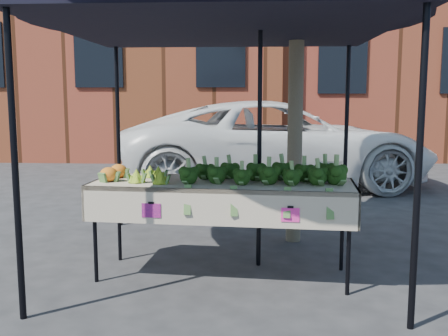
% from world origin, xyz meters
% --- Properties ---
extents(ground, '(90.00, 90.00, 0.00)m').
position_xyz_m(ground, '(0.00, 0.00, 0.00)').
color(ground, '#252527').
extents(table, '(2.46, 0.99, 0.90)m').
position_xyz_m(table, '(0.04, -0.04, 0.45)').
color(table, '#C4B49C').
rests_on(table, ground).
extents(canopy, '(3.16, 3.16, 2.74)m').
position_xyz_m(canopy, '(0.03, 0.38, 1.37)').
color(canopy, black).
rests_on(canopy, ground).
extents(broccoli_heap, '(1.51, 0.54, 0.23)m').
position_xyz_m(broccoli_heap, '(0.40, -0.01, 1.01)').
color(broccoli_heap, black).
rests_on(broccoli_heap, table).
extents(romanesco_cluster, '(0.40, 0.54, 0.17)m').
position_xyz_m(romanesco_cluster, '(-0.62, -0.00, 0.99)').
color(romanesco_cluster, '#9AB032').
rests_on(romanesco_cluster, table).
extents(cauliflower_pair, '(0.20, 0.40, 0.16)m').
position_xyz_m(cauliflower_pair, '(-0.99, 0.03, 0.98)').
color(cauliflower_pair, orange).
rests_on(cauliflower_pair, table).
extents(vehicle, '(2.01, 2.88, 5.76)m').
position_xyz_m(vehicle, '(0.75, 4.93, 2.88)').
color(vehicle, white).
rests_on(vehicle, ground).
extents(street_tree, '(2.52, 2.52, 4.97)m').
position_xyz_m(street_tree, '(0.79, 1.22, 2.48)').
color(street_tree, '#1E4C14').
rests_on(street_tree, ground).
extents(building_left, '(12.00, 8.00, 9.00)m').
position_xyz_m(building_left, '(-5.00, 12.00, 4.50)').
color(building_left, brown).
rests_on(building_left, ground).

